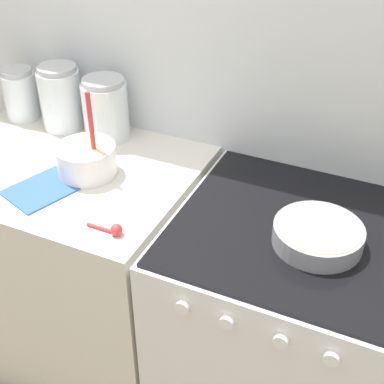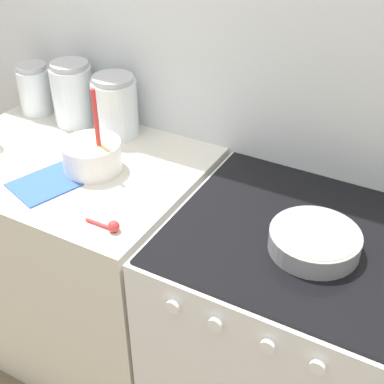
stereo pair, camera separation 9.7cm
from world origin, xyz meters
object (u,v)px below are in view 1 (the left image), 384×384
object	(u,v)px
baking_pan	(318,235)
storage_jar_left	(21,97)
storage_jar_middle	(61,102)
mixing_bowl	(87,158)
stove	(281,332)
storage_jar_right	(106,113)

from	to	relation	value
baking_pan	storage_jar_left	size ratio (longest dim) A/B	1.25
baking_pan	storage_jar_middle	world-z (taller)	storage_jar_middle
mixing_bowl	baking_pan	world-z (taller)	mixing_bowl
storage_jar_left	stove	bearing A→B (deg)	-11.54
storage_jar_middle	storage_jar_right	xyz separation A→B (m)	(0.20, 0.00, -0.01)
baking_pan	storage_jar_right	distance (m)	0.92
stove	storage_jar_middle	xyz separation A→B (m)	(-1.00, 0.24, 0.57)
storage_jar_left	storage_jar_right	distance (m)	0.40
storage_jar_middle	stove	bearing A→B (deg)	-13.76
baking_pan	storage_jar_left	xyz separation A→B (m)	(-1.27, 0.29, 0.05)
storage_jar_right	stove	bearing A→B (deg)	-17.01
storage_jar_right	storage_jar_middle	bearing A→B (deg)	180.00
stove	baking_pan	distance (m)	0.50
baking_pan	storage_jar_right	size ratio (longest dim) A/B	1.09
mixing_bowl	storage_jar_left	size ratio (longest dim) A/B	1.50
mixing_bowl	baking_pan	size ratio (longest dim) A/B	1.20
stove	storage_jar_left	size ratio (longest dim) A/B	4.53
stove	storage_jar_middle	size ratio (longest dim) A/B	3.70
stove	storage_jar_right	bearing A→B (deg)	162.99
storage_jar_middle	mixing_bowl	bearing A→B (deg)	-42.15
mixing_bowl	storage_jar_right	distance (m)	0.26
storage_jar_left	storage_jar_middle	size ratio (longest dim) A/B	0.82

